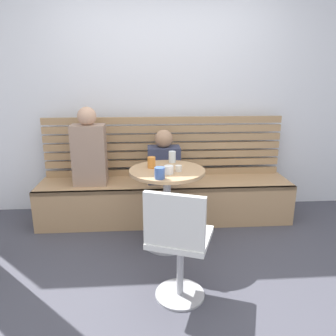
{
  "coord_description": "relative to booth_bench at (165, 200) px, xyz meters",
  "views": [
    {
      "loc": [
        -0.2,
        -2.1,
        1.55
      ],
      "look_at": [
        -0.01,
        0.66,
        0.75
      ],
      "focal_mm": 34.47,
      "sensor_mm": 36.0,
      "label": 1
    }
  ],
  "objects": [
    {
      "name": "cup_mug_blue",
      "position": [
        -0.1,
        -0.81,
        0.57
      ],
      "size": [
        0.08,
        0.08,
        0.09
      ],
      "primitive_type": "cylinder",
      "color": "#3D5B9E",
      "rests_on": "cafe_table"
    },
    {
      "name": "cup_ceramic_white",
      "position": [
        -0.01,
        -0.68,
        0.55
      ],
      "size": [
        0.08,
        0.08,
        0.07
      ],
      "primitive_type": "cylinder",
      "color": "white",
      "rests_on": "cafe_table"
    },
    {
      "name": "cup_tumbler_orange",
      "position": [
        -0.16,
        -0.49,
        0.57
      ],
      "size": [
        0.07,
        0.07,
        0.1
      ],
      "primitive_type": "cylinder",
      "color": "orange",
      "rests_on": "cafe_table"
    },
    {
      "name": "back_wall",
      "position": [
        0.0,
        0.44,
        1.23
      ],
      "size": [
        5.2,
        0.1,
        2.9
      ],
      "primitive_type": "cube",
      "color": "silver",
      "rests_on": "ground"
    },
    {
      "name": "booth_backrest",
      "position": [
        0.0,
        0.24,
        0.56
      ],
      "size": [
        2.65,
        0.04,
        0.67
      ],
      "color": "#A68157",
      "rests_on": "booth_bench"
    },
    {
      "name": "ground",
      "position": [
        0.0,
        -1.2,
        -0.22
      ],
      "size": [
        8.0,
        8.0,
        0.0
      ],
      "primitive_type": "plane",
      "color": "#42424C"
    },
    {
      "name": "cup_espresso_small",
      "position": [
        0.08,
        -0.62,
        0.55
      ],
      "size": [
        0.06,
        0.06,
        0.05
      ],
      "primitive_type": "cylinder",
      "color": "silver",
      "rests_on": "cafe_table"
    },
    {
      "name": "white_chair",
      "position": [
        0.0,
        -1.36,
        0.24
      ],
      "size": [
        0.52,
        0.52,
        0.85
      ],
      "color": "#ADADB2",
      "rests_on": "ground"
    },
    {
      "name": "person_adult",
      "position": [
        -0.79,
        -0.01,
        0.58
      ],
      "size": [
        0.34,
        0.22,
        0.81
      ],
      "color": "#9E7F6B",
      "rests_on": "booth_bench"
    },
    {
      "name": "booth_bench",
      "position": [
        0.0,
        0.0,
        0.0
      ],
      "size": [
        2.7,
        0.52,
        0.44
      ],
      "color": "tan",
      "rests_on": "ground"
    },
    {
      "name": "cafe_table",
      "position": [
        -0.02,
        -0.55,
        0.3
      ],
      "size": [
        0.68,
        0.68,
        0.74
      ],
      "color": "#ADADB2",
      "rests_on": "ground"
    },
    {
      "name": "cup_water_clear",
      "position": [
        0.05,
        -0.31,
        0.57
      ],
      "size": [
        0.07,
        0.07,
        0.11
      ],
      "primitive_type": "cylinder",
      "color": "white",
      "rests_on": "cafe_table"
    },
    {
      "name": "person_child_left",
      "position": [
        -0.02,
        -0.0,
        0.47
      ],
      "size": [
        0.34,
        0.22,
        0.57
      ],
      "color": "#333851",
      "rests_on": "booth_bench"
    }
  ]
}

